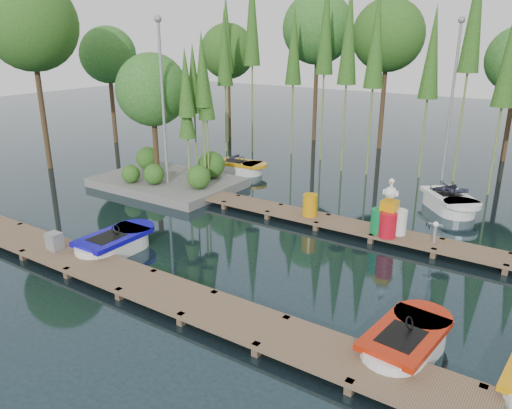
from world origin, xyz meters
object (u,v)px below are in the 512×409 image
Objects in this scene: yellow_barrel at (310,205)px; boat_blue at (115,244)px; island at (163,114)px; drum_cluster at (389,218)px; utility_cabinet at (54,241)px; boat_yellow_far at (240,167)px; boat_red at (405,343)px.

boat_blue is at bearing -124.40° from yellow_barrel.
island is 11.05m from drum_cluster.
boat_blue is at bearing -58.91° from island.
island is 12.57× the size of utility_cabinet.
drum_cluster reaches higher than utility_cabinet.
boat_yellow_far is at bearing 95.70° from utility_cabinet.
boat_yellow_far is (-11.60, 10.07, 0.01)m from boat_red.
boat_blue reaches higher than boat_red.
island is 8.22m from yellow_barrel.
utility_cabinet is at bearing -70.52° from island.
island reaches higher than boat_red.
island is 4.80m from boat_yellow_far.
yellow_barrel is at bearing -18.56° from boat_yellow_far.
boat_yellow_far is at bearing 64.76° from island.
drum_cluster is at bearing 40.54° from utility_cabinet.
boat_red is 6.20m from drum_cluster.
yellow_barrel is 2.97m from drum_cluster.
boat_blue is at bearing -141.10° from drum_cluster.
utility_cabinet is at bearing -68.25° from boat_yellow_far.
utility_cabinet is 0.28× the size of drum_cluster.
boat_yellow_far reaches higher than utility_cabinet.
island is 2.30× the size of boat_red.
utility_cabinet is (2.76, -7.79, -2.61)m from island.
drum_cluster is (-2.47, 5.66, 0.58)m from boat_red.
boat_blue is 6.90m from yellow_barrel.
boat_blue is (3.91, -6.48, -2.91)m from island.
drum_cluster is (2.97, -0.15, 0.16)m from yellow_barrel.
boat_red is (13.23, -6.60, -2.91)m from island.
boat_yellow_far is at bearing 145.38° from yellow_barrel.
yellow_barrel reaches higher than boat_blue.
island is at bearing 159.36° from boat_red.
utility_cabinet is (-1.15, -1.31, 0.29)m from boat_blue.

